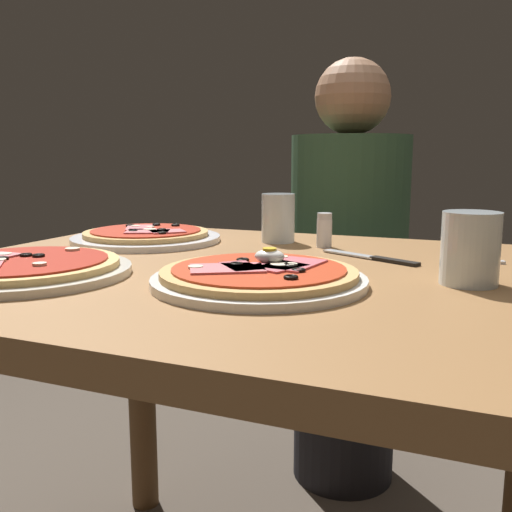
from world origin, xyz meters
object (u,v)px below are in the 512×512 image
dining_table (246,343)px  water_glass_far (278,221)px  fork (499,262)px  water_glass_near (470,253)px  pizza_foreground (259,276)px  salt_shaker (324,230)px  knife (376,258)px  pizza_across_left (146,236)px  diner_person (346,288)px  pizza_across_right (23,268)px

dining_table → water_glass_far: (-0.05, 0.27, 0.17)m
fork → water_glass_near: bearing=-102.5°
pizza_foreground → salt_shaker: 0.36m
pizza_foreground → water_glass_far: size_ratio=3.00×
knife → water_glass_far: bearing=150.4°
water_glass_far → salt_shaker: (0.11, -0.03, -0.01)m
pizza_across_left → diner_person: size_ratio=0.26×
knife → pizza_across_left: bearing=176.5°
salt_shaker → diner_person: bearing=98.0°
dining_table → pizza_foreground: bearing=-58.3°
water_glass_near → water_glass_far: 0.47m
pizza_across_right → water_glass_near: (0.62, 0.19, 0.03)m
water_glass_far → knife: size_ratio=0.54×
salt_shaker → pizza_across_left: bearing=-168.9°
pizza_foreground → pizza_across_left: size_ratio=0.98×
pizza_across_right → knife: (0.46, 0.33, -0.01)m
pizza_across_right → diner_person: (0.28, 0.90, -0.20)m
pizza_across_left → salt_shaker: size_ratio=4.57×
pizza_across_left → knife: 0.48m
dining_table → fork: size_ratio=6.57×
pizza_across_left → salt_shaker: (0.36, 0.07, 0.02)m
dining_table → water_glass_far: size_ratio=10.33×
dining_table → knife: (0.18, 0.15, 0.13)m
pizza_across_right → fork: size_ratio=2.02×
pizza_across_left → pizza_across_right: (0.02, -0.36, 0.00)m
dining_table → diner_person: 0.71m
water_glass_near → diner_person: 0.82m
water_glass_far → diner_person: 0.50m
pizza_across_left → pizza_across_right: 0.36m
dining_table → knife: bearing=38.8°
diner_person → pizza_across_right: bearing=73.0°
fork → knife: size_ratio=0.85×
pizza_foreground → fork: pizza_foreground is taller
pizza_foreground → salt_shaker: size_ratio=4.47×
pizza_across_right → water_glass_far: water_glass_far is taller
pizza_across_left → fork: bearing=1.1°
dining_table → knife: knife is taller
water_glass_far → fork: bearing=-11.6°
water_glass_far → diner_person: diner_person is taller
pizza_foreground → knife: bearing=66.4°
pizza_across_right → salt_shaker: 0.55m
fork → salt_shaker: (-0.32, 0.06, 0.03)m
pizza_across_left → diner_person: (0.30, 0.54, -0.20)m
water_glass_near → pizza_across_right: bearing=-162.5°
water_glass_far → salt_shaker: bearing=-15.1°
salt_shaker → water_glass_near: bearing=-41.1°
pizza_across_left → water_glass_near: 0.66m
dining_table → pizza_across_left: pizza_across_left is taller
dining_table → fork: bearing=26.5°
water_glass_far → salt_shaker: 0.11m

